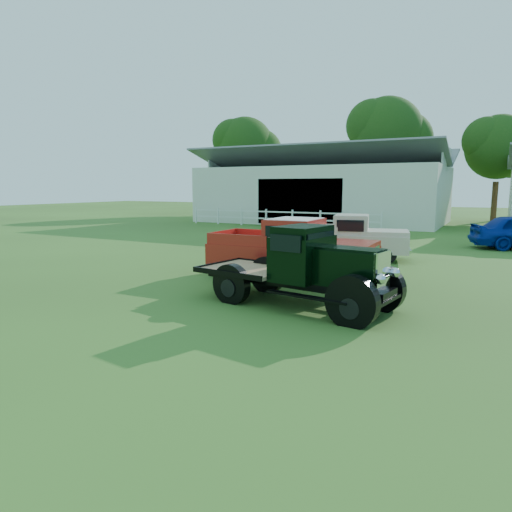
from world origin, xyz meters
The scene contains 9 objects.
ground centered at (0.00, 0.00, 0.00)m, with size 120.00×120.00×0.00m, color #37511E.
shed_left centered at (-7.00, 26.00, 2.80)m, with size 18.80×10.20×5.60m, color beige, non-canonical shape.
fence_rail centered at (-8.00, 20.00, 0.60)m, with size 14.20×0.16×1.20m, color white, non-canonical shape.
tree_a centered at (-18.00, 33.00, 5.25)m, with size 6.30×6.30×10.50m, color #153E0D, non-canonical shape.
tree_b centered at (-4.00, 34.00, 5.75)m, with size 6.90×6.90×11.50m, color #153E0D, non-canonical shape.
tree_c centered at (5.00, 33.00, 4.50)m, with size 5.40×5.40×9.00m, color #153E0D, non-canonical shape.
vintage_flatbed centered at (1.42, 1.00, 0.93)m, with size 4.70×1.86×1.86m, color black, non-canonical shape.
red_pickup centered at (0.05, 3.72, 0.92)m, with size 5.04×1.94×1.84m, color #B22019, non-canonical shape.
white_pickup centered at (0.40, 8.33, 0.83)m, with size 4.51×1.75×1.66m, color beige, non-canonical shape.
Camera 1 is at (5.39, -8.55, 2.73)m, focal length 32.00 mm.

